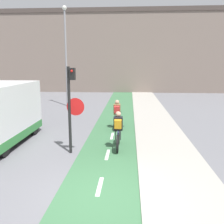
% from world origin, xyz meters
% --- Properties ---
extents(ground_plane, '(120.00, 120.00, 0.00)m').
position_xyz_m(ground_plane, '(0.00, 0.00, 0.00)').
color(ground_plane, slate).
extents(bike_lane, '(2.23, 60.00, 0.02)m').
position_xyz_m(bike_lane, '(0.00, 0.01, 0.01)').
color(bike_lane, '#3D7047').
rests_on(bike_lane, ground_plane).
extents(sidewalk_strip, '(2.40, 60.00, 0.05)m').
position_xyz_m(sidewalk_strip, '(2.31, 0.00, 0.03)').
color(sidewalk_strip, '#A8A399').
rests_on(sidewalk_strip, ground_plane).
extents(building_row_background, '(60.00, 5.20, 9.71)m').
position_xyz_m(building_row_background, '(0.00, 26.43, 4.87)').
color(building_row_background, slate).
rests_on(building_row_background, ground_plane).
extents(traffic_light_pole, '(0.67, 0.25, 3.32)m').
position_xyz_m(traffic_light_pole, '(-1.37, 3.16, 2.05)').
color(traffic_light_pole, black).
rests_on(traffic_light_pole, ground_plane).
extents(street_lamp_far, '(0.36, 0.36, 7.80)m').
position_xyz_m(street_lamp_far, '(-4.27, 13.99, 4.68)').
color(street_lamp_far, gray).
rests_on(street_lamp_far, ground_plane).
extents(cyclist_near, '(0.46, 1.79, 1.55)m').
position_xyz_m(cyclist_near, '(0.37, 3.78, 0.73)').
color(cyclist_near, black).
rests_on(cyclist_near, ground_plane).
extents(cyclist_far, '(0.46, 1.74, 1.54)m').
position_xyz_m(cyclist_far, '(0.16, 6.98, 0.73)').
color(cyclist_far, black).
rests_on(cyclist_far, ground_plane).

